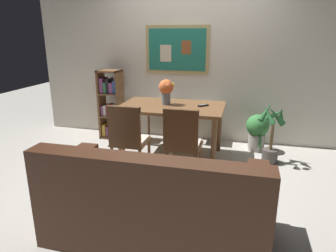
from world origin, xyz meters
name	(u,v)px	position (x,y,z in m)	size (l,w,h in m)	color
ground_plane	(172,171)	(0.00, 0.00, 0.00)	(12.00, 12.00, 0.00)	#B7B2A8
wall_back_with_painting	(193,58)	(0.00, 1.40, 1.30)	(5.20, 0.14, 2.60)	silver
dining_table	(172,113)	(-0.13, 0.50, 0.64)	(1.40, 0.89, 0.74)	brown
dining_chair_far_left	(163,105)	(-0.48, 1.32, 0.54)	(0.40, 0.41, 0.91)	brown
dining_chair_far_right	(205,108)	(0.22, 1.32, 0.54)	(0.40, 0.41, 0.91)	brown
dining_chair_near_right	(182,140)	(0.18, -0.28, 0.54)	(0.40, 0.41, 0.91)	brown
dining_chair_near_left	(128,136)	(-0.45, -0.30, 0.54)	(0.40, 0.41, 0.91)	brown
leather_couch	(154,205)	(0.16, -1.29, 0.31)	(1.80, 0.84, 0.84)	#472819
bookshelf	(111,107)	(-1.28, 1.05, 0.52)	(0.36, 0.28, 1.12)	brown
potted_ivy	(257,130)	(1.04, 1.03, 0.31)	(0.33, 0.33, 0.55)	#B2ADA3
potted_palm	(271,135)	(1.20, 0.61, 0.38)	(0.37, 0.38, 0.82)	#4C4742
flower_vase	(166,89)	(-0.21, 0.54, 0.95)	(0.21, 0.20, 0.34)	slate
tv_remote	(203,105)	(0.29, 0.56, 0.75)	(0.14, 0.14, 0.02)	black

